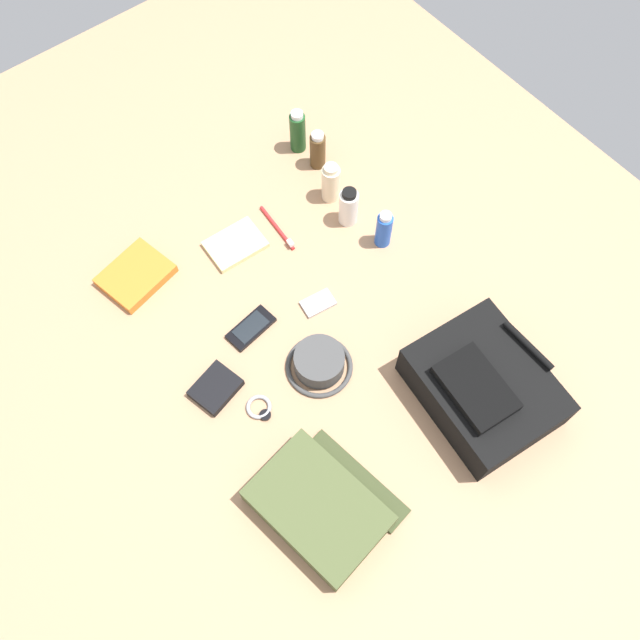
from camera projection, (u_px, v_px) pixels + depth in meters
name	position (u px, v px, depth m)	size (l,w,h in m)	color
ground_plane	(320.00, 329.00, 1.72)	(2.64, 2.02, 0.02)	#A97D5B
backpack	(483.00, 387.00, 1.57)	(0.36, 0.30, 0.14)	black
toiletry_pouch	(320.00, 506.00, 1.48)	(0.32, 0.28, 0.07)	#47512D
bucket_hat	(319.00, 363.00, 1.64)	(0.17, 0.17, 0.06)	#414141
shampoo_bottle	(298.00, 131.00, 1.91)	(0.05, 0.05, 0.14)	#19471E
cologne_bottle	(318.00, 150.00, 1.89)	(0.04, 0.04, 0.12)	#473319
lotion_bottle	(331.00, 183.00, 1.84)	(0.05, 0.05, 0.13)	beige
toothpaste_tube	(349.00, 207.00, 1.80)	(0.05, 0.05, 0.12)	white
deodorant_spray	(384.00, 229.00, 1.77)	(0.04, 0.04, 0.12)	blue
paperback_novel	(136.00, 275.00, 1.76)	(0.17, 0.20, 0.03)	orange
cell_phone	(251.00, 328.00, 1.70)	(0.08, 0.13, 0.01)	black
media_player	(318.00, 303.00, 1.74)	(0.06, 0.09, 0.01)	#B7B7BC
wristwatch	(260.00, 408.00, 1.61)	(0.07, 0.06, 0.01)	#99999E
toothbrush	(279.00, 230.00, 1.83)	(0.17, 0.02, 0.02)	red
wallet	(216.00, 388.00, 1.62)	(0.09, 0.11, 0.02)	black
notepad	(235.00, 244.00, 1.81)	(0.11, 0.15, 0.02)	beige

